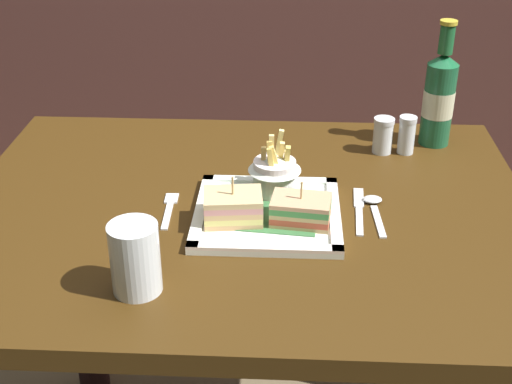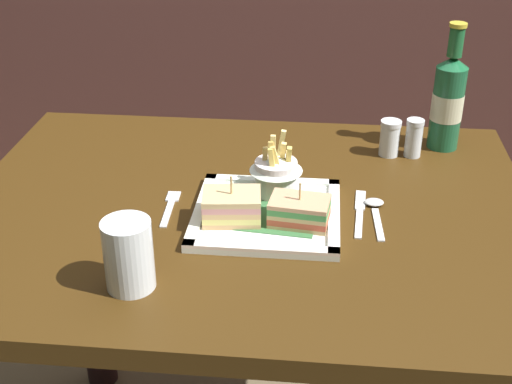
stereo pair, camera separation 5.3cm
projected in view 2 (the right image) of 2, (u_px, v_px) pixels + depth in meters
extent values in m
cube|color=#3C260C|center=(246.00, 215.00, 1.29)|extent=(1.05, 0.80, 0.04)
cylinder|color=black|center=(89.00, 272.00, 1.79)|extent=(0.08, 0.08, 0.73)
cylinder|color=#392516|center=(441.00, 292.00, 1.71)|extent=(0.08, 0.08, 0.73)
cube|color=white|center=(267.00, 215.00, 1.24)|extent=(0.26, 0.26, 0.01)
cube|color=#366C3A|center=(267.00, 212.00, 1.23)|extent=(0.19, 0.16, 0.00)
cube|color=white|center=(261.00, 248.00, 1.13)|extent=(0.26, 0.02, 0.01)
cube|color=white|center=(272.00, 180.00, 1.34)|extent=(0.26, 0.02, 0.01)
cube|color=white|center=(201.00, 208.00, 1.24)|extent=(0.02, 0.26, 0.01)
cube|color=white|center=(334.00, 214.00, 1.22)|extent=(0.02, 0.26, 0.01)
cube|color=tan|center=(232.00, 217.00, 1.21)|extent=(0.11, 0.08, 0.01)
cube|color=#E7D776|center=(232.00, 212.00, 1.21)|extent=(0.11, 0.08, 0.01)
cube|color=tan|center=(232.00, 207.00, 1.20)|extent=(0.11, 0.08, 0.01)
cube|color=#D9918D|center=(232.00, 201.00, 1.20)|extent=(0.11, 0.08, 0.01)
cube|color=tan|center=(232.00, 196.00, 1.19)|extent=(0.11, 0.08, 0.01)
cylinder|color=tan|center=(232.00, 198.00, 1.19)|extent=(0.00, 0.00, 0.08)
cube|color=tan|center=(299.00, 221.00, 1.20)|extent=(0.11, 0.08, 0.01)
cube|color=#BD4B32|center=(299.00, 216.00, 1.20)|extent=(0.11, 0.08, 0.01)
cube|color=tan|center=(299.00, 211.00, 1.19)|extent=(0.11, 0.08, 0.01)
cube|color=#459047|center=(300.00, 206.00, 1.19)|extent=(0.11, 0.08, 0.01)
cube|color=tan|center=(300.00, 202.00, 1.18)|extent=(0.11, 0.08, 0.01)
cylinder|color=tan|center=(300.00, 203.00, 1.18)|extent=(0.00, 0.00, 0.08)
cylinder|color=silver|center=(276.00, 177.00, 1.28)|extent=(0.08, 0.08, 0.06)
cone|color=white|center=(276.00, 163.00, 1.27)|extent=(0.10, 0.10, 0.03)
cube|color=#F0D285|center=(288.00, 162.00, 1.28)|extent=(0.01, 0.01, 0.05)
cube|color=#F3D262|center=(272.00, 165.00, 1.25)|extent=(0.02, 0.01, 0.06)
cube|color=#DCC259|center=(289.00, 160.00, 1.27)|extent=(0.01, 0.03, 0.06)
cube|color=#EBCB6D|center=(277.00, 163.00, 1.26)|extent=(0.03, 0.01, 0.07)
cube|color=#F2DC84|center=(280.00, 150.00, 1.29)|extent=(0.02, 0.01, 0.08)
cube|color=#E1B965|center=(265.00, 161.00, 1.28)|extent=(0.01, 0.01, 0.05)
cube|color=#F4D57D|center=(273.00, 156.00, 1.26)|extent=(0.01, 0.01, 0.08)
cube|color=#DCB45B|center=(271.00, 160.00, 1.26)|extent=(0.01, 0.01, 0.07)
cube|color=#F6D379|center=(282.00, 158.00, 1.27)|extent=(0.01, 0.01, 0.06)
cylinder|color=#1D5C38|center=(447.00, 108.00, 1.46)|extent=(0.06, 0.06, 0.18)
cone|color=#1A6036|center=(453.00, 62.00, 1.41)|extent=(0.06, 0.06, 0.02)
cylinder|color=#216033|center=(456.00, 42.00, 1.39)|extent=(0.03, 0.03, 0.06)
cylinder|color=gold|center=(458.00, 25.00, 1.38)|extent=(0.04, 0.04, 0.01)
cylinder|color=beige|center=(447.00, 106.00, 1.46)|extent=(0.07, 0.07, 0.06)
cylinder|color=silver|center=(129.00, 255.00, 1.03)|extent=(0.07, 0.07, 0.11)
cylinder|color=silver|center=(130.00, 268.00, 1.05)|extent=(0.07, 0.07, 0.06)
cube|color=silver|center=(167.00, 214.00, 1.25)|extent=(0.02, 0.09, 0.00)
cube|color=silver|center=(173.00, 196.00, 1.30)|extent=(0.03, 0.04, 0.00)
cube|color=silver|center=(359.00, 224.00, 1.22)|extent=(0.02, 0.10, 0.00)
cube|color=silver|center=(360.00, 200.00, 1.29)|extent=(0.02, 0.07, 0.00)
cube|color=silver|center=(378.00, 225.00, 1.21)|extent=(0.02, 0.11, 0.00)
ellipsoid|color=silver|center=(374.00, 202.00, 1.28)|extent=(0.04, 0.03, 0.01)
cylinder|color=silver|center=(390.00, 140.00, 1.45)|extent=(0.04, 0.04, 0.07)
cylinder|color=white|center=(389.00, 146.00, 1.46)|extent=(0.04, 0.04, 0.04)
cylinder|color=silver|center=(391.00, 123.00, 1.43)|extent=(0.04, 0.04, 0.01)
cylinder|color=silver|center=(413.00, 140.00, 1.44)|extent=(0.03, 0.03, 0.07)
cylinder|color=#3F311D|center=(413.00, 146.00, 1.45)|extent=(0.03, 0.03, 0.04)
cylinder|color=silver|center=(416.00, 122.00, 1.43)|extent=(0.04, 0.04, 0.01)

